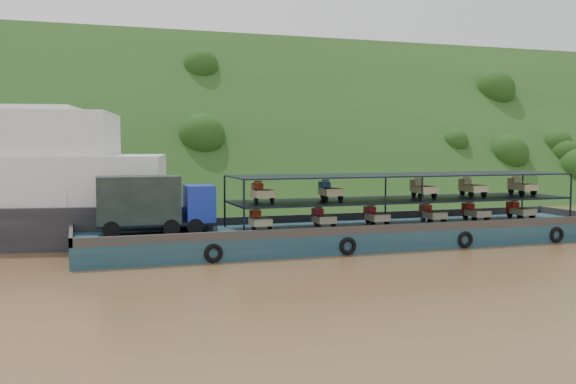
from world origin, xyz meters
name	(u,v)px	position (x,y,z in m)	size (l,w,h in m)	color
ground	(331,242)	(0.00, 0.00, 0.00)	(160.00, 160.00, 0.00)	brown
hillside	(217,199)	(0.00, 36.00, 0.00)	(140.00, 28.00, 28.00)	#1C3C16
cargo_barge	(338,228)	(-0.09, -1.41, 1.15)	(35.00, 7.18, 4.66)	#143248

